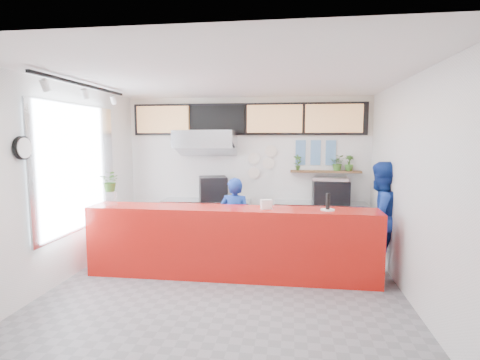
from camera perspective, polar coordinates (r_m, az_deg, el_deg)
The scene contains 45 objects.
floor at distance 5.73m, azimuth -2.01°, elevation -15.87°, with size 5.00×5.00×0.00m, color slate.
ceiling at distance 5.36m, azimuth -2.14°, elevation 15.28°, with size 5.00×5.00×0.00m, color silver.
wall_back at distance 7.80m, azimuth 1.05°, elevation 1.50°, with size 5.00×5.00×0.00m, color white.
wall_left at distance 6.27m, azimuth -25.21°, elevation -0.36°, with size 5.00×5.00×0.00m, color white.
wall_right at distance 5.50m, azimuth 24.53°, elevation -1.20°, with size 5.00×5.00×0.00m, color white.
service_counter at distance 5.92m, azimuth -1.37°, elevation -9.48°, with size 4.50×0.60×1.10m, color red.
cream_band at distance 7.78m, azimuth 1.06°, elevation 9.60°, with size 5.00×0.02×0.80m, color beige.
prep_bench at distance 7.81m, azimuth -5.10°, elevation -6.32°, with size 1.80×0.60×0.90m, color #B2B5BA.
panini_oven at distance 7.66m, azimuth -4.13°, elevation -1.30°, with size 0.54×0.54×0.49m, color black.
extraction_hood at distance 7.57m, azimuth -5.32°, elevation 6.25°, with size 1.20×0.70×0.35m, color #B2B5BA.
hood_lip at distance 7.57m, azimuth -5.30°, elevation 4.73°, with size 1.20×0.70×0.08m, color #B2B5BA.
right_bench at distance 7.64m, azimuth 12.08°, elevation -6.73°, with size 1.80×0.60×0.90m, color #B2B5BA.
espresso_machine at distance 7.54m, azimuth 13.63°, elevation -1.78°, with size 0.68×0.49×0.44m, color black.
espresso_tray at distance 7.51m, azimuth 13.69°, elevation 0.20°, with size 0.67×0.46×0.06m, color #B6BABE.
herb_shelf at distance 7.68m, azimuth 12.90°, elevation 1.26°, with size 1.40×0.18×0.04m, color brown.
menu_board_far_left at distance 8.06m, azimuth -11.65°, elevation 9.00°, with size 1.10×0.10×0.55m, color tan.
menu_board_mid_left at distance 7.76m, azimuth -3.43°, elevation 9.22°, with size 1.10×0.10×0.55m, color black.
menu_board_mid_right at distance 7.62m, azimuth 5.28°, elevation 9.26°, with size 1.10×0.10×0.55m, color tan.
menu_board_far_right at distance 7.66m, azimuth 14.10°, elevation 9.08°, with size 1.10×0.10×0.55m, color tan.
soffit at distance 7.74m, azimuth 1.03°, elevation 9.24°, with size 4.80×0.04×0.65m, color black.
window_pane at distance 6.49m, azimuth -23.64°, elevation 1.70°, with size 0.04×2.20×1.90m, color silver.
window_frame at distance 6.48m, azimuth -23.49°, elevation 1.70°, with size 0.03×2.30×2.00m, color #B2B5BA.
wall_clock_rim at distance 5.48m, azimuth -30.25°, elevation 4.24°, with size 0.30×0.30×0.05m, color black.
wall_clock_face at distance 5.46m, azimuth -30.00°, elevation 4.25°, with size 0.26×0.26×0.02m, color white.
track_rail at distance 6.07m, azimuth -22.63°, elevation 13.19°, with size 0.05×2.40×0.04m, color black.
dec_plate_a at distance 7.74m, azimuth 2.13°, elevation 3.31°, with size 0.24×0.24×0.03m, color silver.
dec_plate_b at distance 7.72m, azimuth 4.35°, elevation 2.55°, with size 0.24×0.24×0.03m, color silver.
dec_plate_c at distance 7.76m, azimuth 2.12°, elevation 1.10°, with size 0.24×0.24×0.03m, color silver.
dec_plate_d at distance 7.71m, azimuth 4.74°, elevation 4.40°, with size 0.24×0.24×0.03m, color silver.
photo_frame_a at distance 7.71m, azimuth 9.22°, elevation 5.08°, with size 0.20×0.02×0.25m, color #598CBF.
photo_frame_b at distance 7.72m, azimuth 11.46°, elevation 5.04°, with size 0.20×0.02×0.25m, color #598CBF.
photo_frame_c at distance 7.74m, azimuth 13.68°, elevation 4.99°, with size 0.20×0.02×0.25m, color #598CBF.
photo_frame_d at distance 7.72m, azimuth 9.19°, elevation 3.22°, with size 0.20×0.02×0.25m, color #598CBF.
photo_frame_e at distance 7.73m, azimuth 11.42°, elevation 3.18°, with size 0.20×0.02×0.25m, color #598CBF.
photo_frame_f at distance 7.75m, azimuth 13.63°, elevation 3.14°, with size 0.20×0.02×0.25m, color #598CBF.
staff_center at distance 6.45m, azimuth -0.81°, elevation -6.28°, with size 0.55×0.36×1.51m, color navy.
staff_right at distance 6.56m, azimuth 20.46°, elevation -5.19°, with size 0.87×0.68×1.79m, color navy.
herb_a at distance 7.64m, azimuth 8.78°, elevation 2.67°, with size 0.17×0.11×0.32m, color #396824.
herb_c at distance 7.70m, azimuth 14.70°, elevation 2.55°, with size 0.29×0.25×0.32m, color #396824.
herb_d at distance 7.72m, azimuth 16.29°, elevation 2.48°, with size 0.17×0.15×0.31m, color #396824.
glass_vase at distance 6.33m, azimuth -19.03°, elevation -2.65°, with size 0.19×0.19×0.23m, color white.
basil_vase at distance 6.29m, azimuth -19.12°, elevation -0.18°, with size 0.30×0.26×0.34m, color #396824.
napkin_holder at distance 5.70m, azimuth 4.02°, elevation -3.71°, with size 0.16×0.10×0.14m, color white.
white_plate at distance 5.75m, azimuth 13.21°, elevation -4.44°, with size 0.21×0.21×0.02m, color white.
pepper_mill at distance 5.73m, azimuth 13.24°, elevation -3.18°, with size 0.06×0.06×0.24m, color black.
Camera 1 is at (0.90, -5.22, 2.18)m, focal length 28.00 mm.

